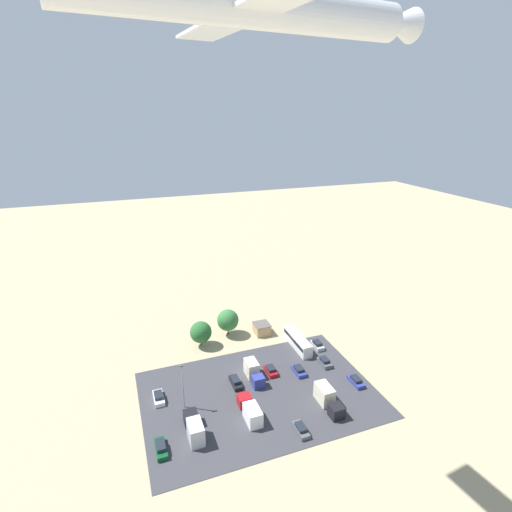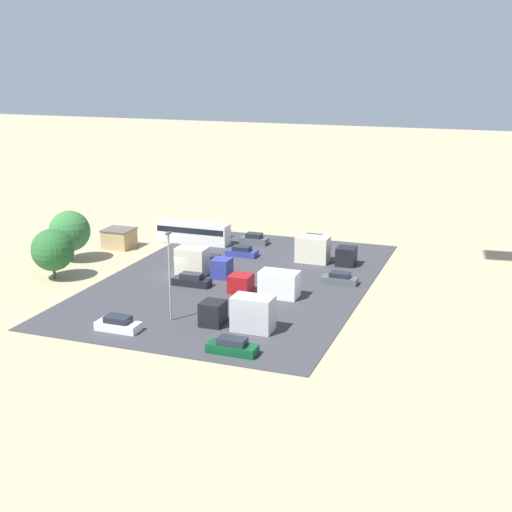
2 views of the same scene
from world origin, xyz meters
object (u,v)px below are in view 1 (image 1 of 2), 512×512
Objects in this scene: parked_car_2 at (271,370)px; parked_car_7 at (356,381)px; parked_car_1 at (236,382)px; parked_car_4 at (299,370)px; parked_car_8 at (159,397)px; bus at (298,341)px; parked_car_3 at (301,429)px; parked_truck_0 at (328,399)px; shed_building at (262,329)px; parked_truck_2 at (250,411)px; parked_car_5 at (161,448)px; parked_truck_3 at (253,372)px; parked_truck_1 at (194,428)px; parked_car_6 at (317,345)px; airplane at (262,7)px; parked_car_0 at (324,362)px.

parked_car_2 is 18.24m from parked_car_7.
parked_car_7 is at bearing 160.43° from parked_car_1.
parked_car_4 is 0.95× the size of parked_car_8.
parked_car_3 is at bearing 65.16° from bus.
parked_truck_0 is (-14.91, 12.27, 0.96)m from parked_car_1.
shed_building is at bearing -104.40° from parked_car_2.
parked_truck_0 is at bearing -8.82° from parked_truck_2.
parked_car_1 is 0.99× the size of parked_car_5.
parked_car_2 is 17.92m from parked_car_3.
shed_building is 33.03m from parked_car_8.
parked_truck_0 reaches higher than parked_car_7.
shed_building is 0.59× the size of parked_truck_3.
parked_truck_1 reaches higher than parked_truck_0.
parked_truck_1 is (34.03, 17.38, 0.97)m from parked_car_6.
parked_truck_0 is (-30.72, 13.05, 0.96)m from parked_car_8.
parked_car_2 is at bearing -174.24° from parked_truck_3.
parked_truck_0 is at bearing -113.13° from parked_car_6.
parked_car_2 is at bearing 31.50° from parked_truck_1.
bus is (-5.88, 9.08, 0.35)m from shed_building.
parked_car_3 is at bearing 142.50° from parked_car_8.
parked_car_7 is at bearing -157.42° from parked_truck_0.
airplane is at bearing -129.84° from parked_car_6.
parked_car_2 reaches higher than parked_car_7.
parked_truck_0 is (3.65, 20.68, -0.06)m from bus.
parked_car_3 is 0.11× the size of airplane.
parked_truck_1 reaches higher than parked_car_3.
parked_car_0 is at bearing 178.32° from parked_car_8.
parked_car_1 is 21.05m from parked_car_5.
shed_building is 0.55× the size of parked_truck_1.
parked_car_5 is 1.11× the size of parked_car_7.
parked_truck_0 is 15.35m from parked_truck_2.
parked_car_8 is at bearing 12.52° from bus.
parked_car_6 is 0.11× the size of airplane.
parked_car_8 is 12.56m from parked_truck_1.
parked_car_6 is (-14.47, -5.39, 0.05)m from parked_car_2.
shed_building is at bearing 44.93° from parked_car_5.
parked_car_5 is 13.09m from parked_car_8.
parked_truck_3 is 68.11m from airplane.
parked_car_3 is at bearing -130.76° from parked_car_0.
parked_car_3 is 28.68m from parked_car_8.
parked_car_0 is at bearing 49.24° from parked_car_3.
bus reaches higher than parked_car_6.
parked_car_8 is at bearing 30.40° from shed_building.
airplane reaches higher than parked_car_2.
parked_car_4 is at bearing -37.87° from parked_car_7.
parked_car_7 is 0.61× the size of parked_truck_3.
parked_truck_2 reaches higher than parked_car_4.
parked_car_0 is 0.89× the size of parked_car_8.
parked_truck_0 is at bearing -3.21° from parked_truck_1.
parked_car_1 is at bearing 88.55° from parked_truck_2.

